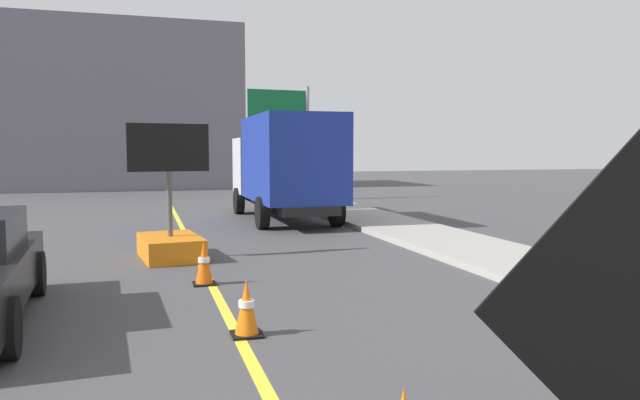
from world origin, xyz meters
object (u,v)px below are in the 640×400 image
(traffic_cone_mid_lane, at_px, (247,308))
(traffic_cone_far_lane, at_px, (204,263))
(arrow_board_trailer, at_px, (170,235))
(highway_guide_sign, at_px, (290,122))
(box_truck, at_px, (285,164))

(traffic_cone_mid_lane, relative_size, traffic_cone_far_lane, 0.94)
(arrow_board_trailer, distance_m, traffic_cone_mid_lane, 5.49)
(arrow_board_trailer, relative_size, traffic_cone_far_lane, 3.79)
(arrow_board_trailer, height_order, highway_guide_sign, highway_guide_sign)
(arrow_board_trailer, height_order, box_truck, box_truck)
(arrow_board_trailer, distance_m, box_truck, 6.94)
(box_truck, bearing_deg, traffic_cone_mid_lane, -105.48)
(highway_guide_sign, bearing_deg, traffic_cone_far_lane, -108.55)
(traffic_cone_mid_lane, height_order, traffic_cone_far_lane, traffic_cone_far_lane)
(box_truck, xyz_separation_m, traffic_cone_mid_lane, (-3.09, -11.17, -1.42))
(arrow_board_trailer, xyz_separation_m, box_truck, (3.72, 5.72, 1.26))
(box_truck, height_order, traffic_cone_far_lane, box_truck)
(highway_guide_sign, height_order, traffic_cone_mid_lane, highway_guide_sign)
(arrow_board_trailer, bearing_deg, highway_guide_sign, 66.61)
(box_truck, distance_m, traffic_cone_mid_lane, 11.67)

